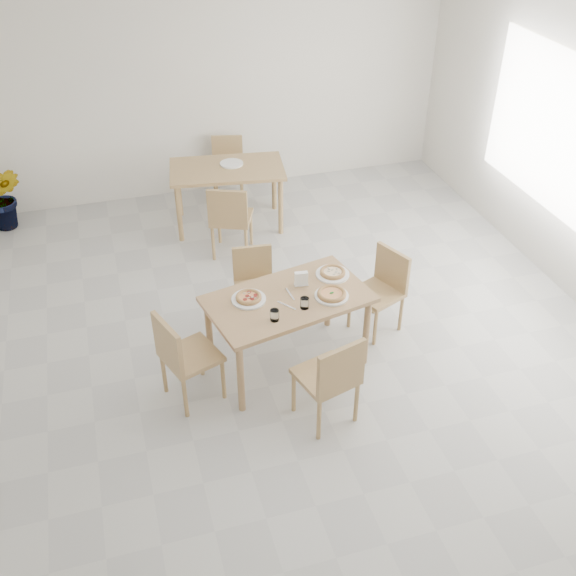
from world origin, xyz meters
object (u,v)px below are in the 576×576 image
object	(u,v)px
main_table	(288,306)
plate_mushroom	(333,274)
pizza_margherita	(332,294)
pizza_pepperoni	(249,297)
tumbler_b	(305,303)
pizza_mushroom	(333,272)
napkin_holder	(301,279)
chair_north	(254,280)
plate_empty	(232,164)
chair_south	(332,376)
chair_back_n	(228,163)
potted_plant	(4,198)
plate_margherita	(332,296)
chair_west	(182,354)
plate_pepperoni	(249,299)
second_table	(227,175)
tumbler_a	(275,315)
chair_back_s	(230,216)
chair_east	(383,285)

from	to	relation	value
main_table	plate_mushroom	world-z (taller)	plate_mushroom
pizza_margherita	pizza_pepperoni	size ratio (longest dim) A/B	0.99
plate_mushroom	tumbler_b	world-z (taller)	tumbler_b
pizza_mushroom	napkin_holder	distance (m)	0.33
chair_north	pizza_pepperoni	bearing A→B (deg)	-101.43
plate_mushroom	plate_empty	world-z (taller)	same
plate_mushroom	pizza_pepperoni	size ratio (longest dim) A/B	1.04
chair_south	pizza_pepperoni	world-z (taller)	chair_south
main_table	pizza_mushroom	world-z (taller)	pizza_mushroom
chair_back_n	potted_plant	world-z (taller)	potted_plant
plate_mushroom	pizza_margherita	world-z (taller)	pizza_margherita
plate_margherita	plate_mushroom	size ratio (longest dim) A/B	0.97
chair_back_n	chair_north	bearing A→B (deg)	-83.17
main_table	potted_plant	xyz separation A→B (m)	(-2.52, 3.35, -0.26)
chair_west	plate_margherita	xyz separation A→B (m)	(1.33, 0.09, 0.26)
napkin_holder	plate_empty	world-z (taller)	napkin_holder
plate_pepperoni	second_table	bearing A→B (deg)	81.76
napkin_holder	plate_margherita	bearing A→B (deg)	-41.51
plate_margherita	chair_back_n	xyz separation A→B (m)	(-0.16, 3.49, -0.30)
pizza_pepperoni	chair_back_n	bearing A→B (deg)	80.91
plate_margherita	plate_pepperoni	world-z (taller)	same
plate_empty	tumbler_a	bearing A→B (deg)	-95.96
plate_margherita	main_table	bearing A→B (deg)	165.41
plate_mushroom	tumbler_a	world-z (taller)	tumbler_a
chair_west	potted_plant	world-z (taller)	chair_west
chair_back_s	plate_empty	world-z (taller)	chair_back_s
second_table	chair_back_n	bearing A→B (deg)	86.25
main_table	chair_back_s	xyz separation A→B (m)	(-0.09, 1.95, -0.15)
main_table	pizza_pepperoni	size ratio (longest dim) A/B	5.23
plate_margherita	potted_plant	world-z (taller)	potted_plant
chair_east	second_table	distance (m)	2.58
chair_south	pizza_margherita	size ratio (longest dim) A/B	3.05
plate_mushroom	pizza_mushroom	bearing A→B (deg)	90.00
plate_mushroom	pizza_mushroom	xyz separation A→B (m)	(0.00, 0.00, 0.02)
plate_pepperoni	pizza_margherita	world-z (taller)	pizza_margherita
plate_margherita	tumbler_a	world-z (taller)	tumbler_a
pizza_mushroom	plate_empty	world-z (taller)	pizza_mushroom
plate_margherita	chair_back_s	xyz separation A→B (m)	(-0.45, 2.05, -0.25)
pizza_pepperoni	chair_back_s	world-z (taller)	chair_back_s
pizza_margherita	potted_plant	xyz separation A→B (m)	(-2.89, 3.44, -0.38)
chair_north	tumbler_a	xyz separation A→B (m)	(-0.08, -1.03, 0.35)
tumbler_b	second_table	distance (m)	2.85
chair_south	chair_west	size ratio (longest dim) A/B	1.01
tumbler_b	second_table	bearing A→B (deg)	90.90
chair_west	second_table	distance (m)	3.03
chair_north	chair_back_s	distance (m)	1.19
plate_empty	plate_mushroom	bearing A→B (deg)	-81.91
chair_south	tumbler_b	world-z (taller)	chair_south
chair_south	chair_back_s	world-z (taller)	chair_back_s
tumbler_a	tumbler_b	bearing A→B (deg)	17.29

